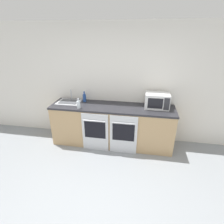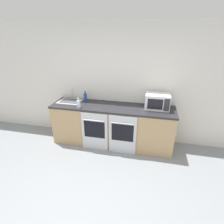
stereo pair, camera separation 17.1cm
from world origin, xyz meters
TOP-DOWN VIEW (x-y plane):
  - ground_plane at (0.00, 0.00)m, footprint 16.00×16.00m
  - wall_back at (0.00, 2.24)m, footprint 10.00×0.06m
  - counter_back at (0.00, 1.89)m, footprint 2.67×0.68m
  - oven_left at (-0.30, 1.55)m, footprint 0.56×0.06m
  - oven_right at (0.30, 1.55)m, footprint 0.56×0.06m
  - microwave at (0.93, 1.98)m, footprint 0.49×0.35m
  - bottle_clear at (-0.66, 1.66)m, footprint 0.08×0.08m
  - bottle_blue at (-0.67, 2.06)m, footprint 0.07×0.07m
  - sink at (-1.00, 1.95)m, footprint 0.51×0.41m

SIDE VIEW (x-z plane):
  - ground_plane at x=0.00m, z-range 0.00..0.00m
  - oven_left at x=-0.30m, z-range 0.01..0.87m
  - oven_right at x=0.30m, z-range 0.01..0.87m
  - counter_back at x=0.00m, z-range 0.00..0.92m
  - sink at x=-1.00m, z-range 0.80..1.06m
  - bottle_clear at x=-0.66m, z-range 0.89..1.11m
  - bottle_blue at x=-0.67m, z-range 0.89..1.13m
  - microwave at x=0.93m, z-range 0.92..1.23m
  - wall_back at x=0.00m, z-range 0.00..2.60m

